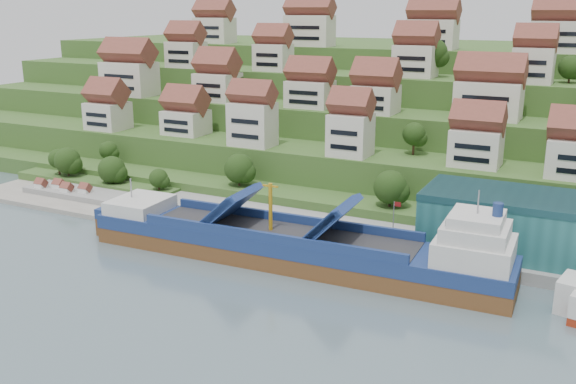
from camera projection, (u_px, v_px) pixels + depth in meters
The scene contains 9 objects.
ground at pixel (274, 259), 111.13m from camera, with size 300.00×300.00×0.00m, color slate.
quay at pixel (411, 244), 115.05m from camera, with size 180.00×14.00×2.20m, color gray.
pebble_beach at pixel (74, 197), 146.40m from camera, with size 45.00×20.00×1.00m, color gray.
hillside at pixel (431, 114), 197.10m from camera, with size 260.00×128.00×31.00m.
hillside_village at pixel (383, 82), 157.61m from camera, with size 158.31×63.37×28.97m.
hillside_trees at pixel (296, 123), 150.81m from camera, with size 137.02×62.81×31.91m.
flagpole at pixel (394, 220), 109.99m from camera, with size 1.28×0.16×8.00m.
beach_huts at pixel (63, 190), 145.75m from camera, with size 14.40×3.70×2.20m.
cargo_ship at pixel (302, 247), 107.94m from camera, with size 73.72×14.15×16.21m.
Camera 1 is at (48.85, -91.44, 41.78)m, focal length 40.00 mm.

